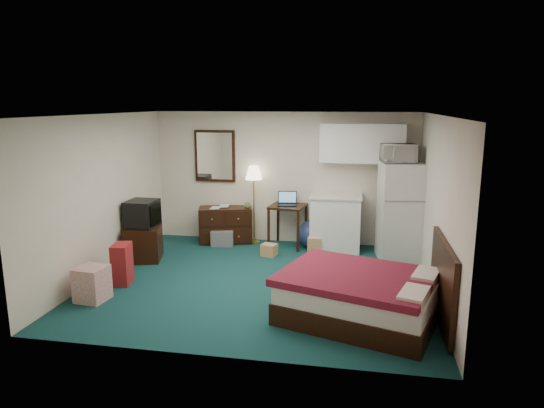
% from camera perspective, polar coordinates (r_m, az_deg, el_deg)
% --- Properties ---
extents(floor, '(5.00, 4.50, 0.01)m').
position_cam_1_polar(floor, '(7.46, -1.39, -9.12)').
color(floor, '#0F3134').
rests_on(floor, ground).
extents(ceiling, '(5.00, 4.50, 0.01)m').
position_cam_1_polar(ceiling, '(6.96, -1.49, 10.45)').
color(ceiling, beige).
rests_on(ceiling, walls).
extents(walls, '(5.01, 4.51, 2.50)m').
position_cam_1_polar(walls, '(7.11, -1.44, 0.33)').
color(walls, beige).
rests_on(walls, floor).
extents(mirror, '(0.80, 0.06, 1.00)m').
position_cam_1_polar(mirror, '(9.51, -6.72, 5.63)').
color(mirror, white).
rests_on(mirror, walls).
extents(upper_cabinets, '(1.50, 0.35, 0.70)m').
position_cam_1_polar(upper_cabinets, '(8.92, 10.55, 7.04)').
color(upper_cabinets, white).
rests_on(upper_cabinets, walls).
extents(headboard, '(0.06, 1.56, 1.00)m').
position_cam_1_polar(headboard, '(6.26, 19.43, -8.67)').
color(headboard, black).
rests_on(headboard, walls).
extents(dresser, '(1.09, 0.70, 0.69)m').
position_cam_1_polar(dresser, '(9.44, -5.46, -2.45)').
color(dresser, black).
rests_on(dresser, floor).
extents(floor_lamp, '(0.33, 0.33, 1.49)m').
position_cam_1_polar(floor_lamp, '(9.28, -2.13, -0.09)').
color(floor_lamp, '#D9B84F').
rests_on(floor_lamp, floor).
extents(desk, '(0.71, 0.71, 0.79)m').
position_cam_1_polar(desk, '(9.13, 1.85, -2.56)').
color(desk, black).
rests_on(desk, floor).
extents(exercise_ball, '(0.60, 0.60, 0.51)m').
position_cam_1_polar(exercise_ball, '(9.11, 4.56, -3.54)').
color(exercise_ball, navy).
rests_on(exercise_ball, floor).
extents(kitchen_counter, '(0.90, 0.69, 0.98)m').
position_cam_1_polar(kitchen_counter, '(9.00, 7.48, -2.24)').
color(kitchen_counter, white).
rests_on(kitchen_counter, floor).
extents(fridge, '(0.78, 0.78, 1.68)m').
position_cam_1_polar(fridge, '(8.60, 14.80, -0.83)').
color(fridge, silver).
rests_on(fridge, floor).
extents(bed, '(2.17, 1.91, 0.58)m').
position_cam_1_polar(bed, '(6.27, 10.23, -10.67)').
color(bed, maroon).
rests_on(bed, floor).
extents(tv_stand, '(0.73, 0.76, 0.58)m').
position_cam_1_polar(tv_stand, '(8.67, -14.90, -4.47)').
color(tv_stand, black).
rests_on(tv_stand, floor).
extents(suitcase, '(0.30, 0.41, 0.61)m').
position_cam_1_polar(suitcase, '(7.63, -17.23, -6.75)').
color(suitcase, maroon).
rests_on(suitcase, floor).
extents(retail_box, '(0.42, 0.42, 0.48)m').
position_cam_1_polar(retail_box, '(7.16, -20.41, -8.78)').
color(retail_box, silver).
rests_on(retail_box, floor).
extents(file_bin, '(0.46, 0.38, 0.29)m').
position_cam_1_polar(file_bin, '(9.29, -5.83, -3.95)').
color(file_bin, slate).
rests_on(file_bin, floor).
extents(cardboard_box_a, '(0.30, 0.27, 0.21)m').
position_cam_1_polar(cardboard_box_a, '(8.62, -0.34, -5.43)').
color(cardboard_box_a, tan).
rests_on(cardboard_box_a, floor).
extents(cardboard_box_b, '(0.24, 0.28, 0.28)m').
position_cam_1_polar(cardboard_box_b, '(8.87, 5.04, -4.74)').
color(cardboard_box_b, tan).
rests_on(cardboard_box_b, floor).
extents(laptop, '(0.38, 0.33, 0.24)m').
position_cam_1_polar(laptop, '(9.00, 1.80, 0.60)').
color(laptop, black).
rests_on(laptop, desk).
extents(crt_tv, '(0.50, 0.54, 0.46)m').
position_cam_1_polar(crt_tv, '(8.56, -15.04, -1.10)').
color(crt_tv, black).
rests_on(crt_tv, tv_stand).
extents(microwave, '(0.61, 0.40, 0.38)m').
position_cam_1_polar(microwave, '(8.46, 14.65, 6.05)').
color(microwave, silver).
rests_on(microwave, fridge).
extents(book_a, '(0.17, 0.03, 0.23)m').
position_cam_1_polar(book_a, '(9.30, -7.19, 0.21)').
color(book_a, tan).
rests_on(book_a, dresser).
extents(book_b, '(0.19, 0.04, 0.25)m').
position_cam_1_polar(book_b, '(9.42, -6.22, 0.44)').
color(book_b, tan).
rests_on(book_b, dresser).
extents(mug, '(0.13, 0.11, 0.12)m').
position_cam_1_polar(mug, '(9.28, -2.96, -0.09)').
color(mug, '#5E9748').
rests_on(mug, dresser).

